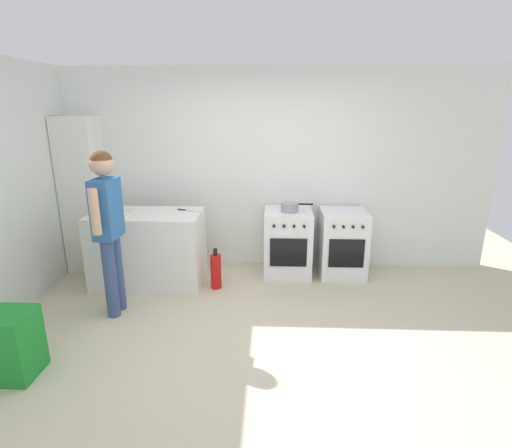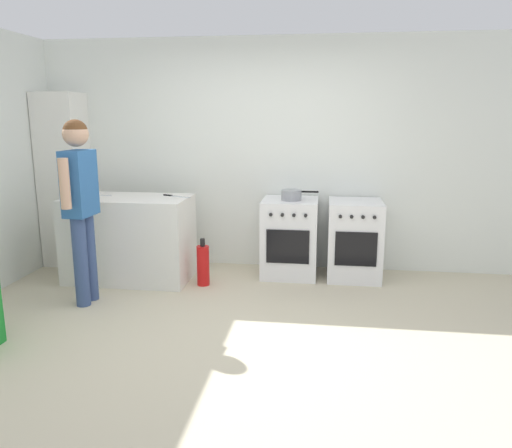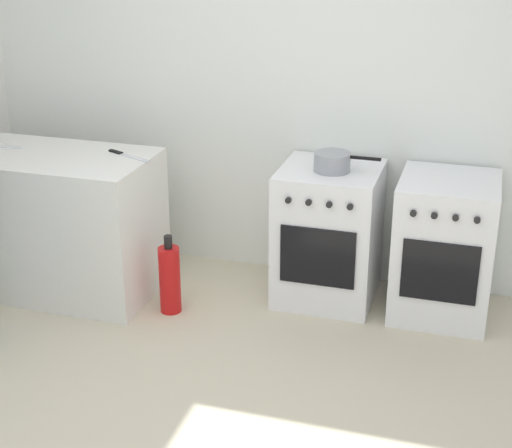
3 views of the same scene
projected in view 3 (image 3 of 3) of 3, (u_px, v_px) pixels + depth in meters
ground_plane at (183, 432)px, 3.71m from camera, size 8.00×8.00×0.00m
back_wall at (291, 78)px, 4.95m from camera, size 6.00×0.10×2.60m
counter_unit at (53, 222)px, 4.96m from camera, size 1.30×0.70×0.90m
oven_left at (328, 234)px, 4.85m from camera, size 0.60×0.62×0.85m
oven_right at (444, 247)px, 4.66m from camera, size 0.57×0.62×0.85m
pot at (332, 162)px, 4.63m from camera, size 0.40×0.22×0.11m
knife_bread at (127, 155)px, 4.76m from camera, size 0.33×0.17×0.01m
fire_extinguisher at (170, 279)px, 4.74m from camera, size 0.13×0.13×0.50m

